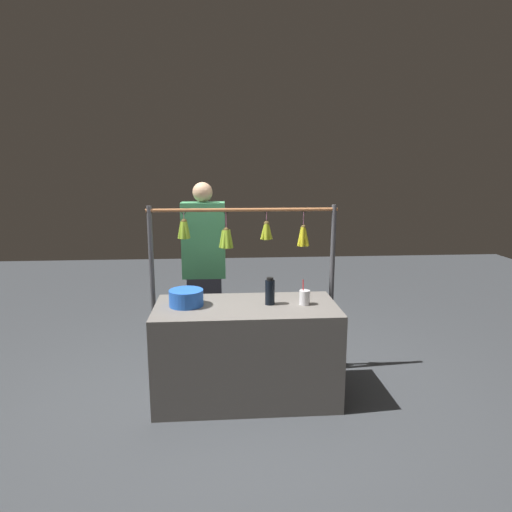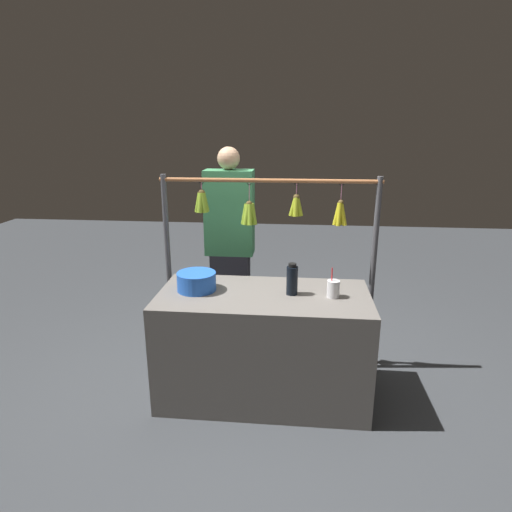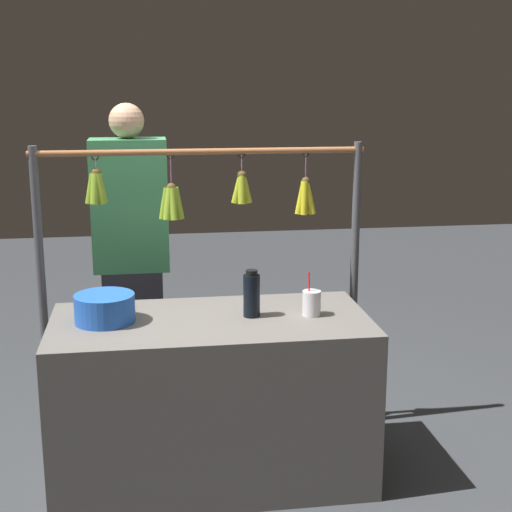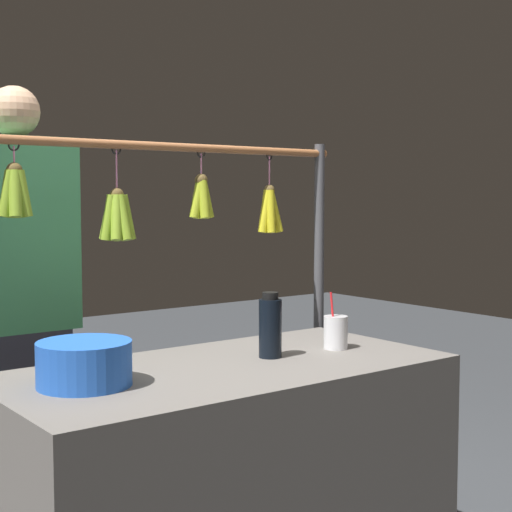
{
  "view_description": "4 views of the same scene",
  "coord_description": "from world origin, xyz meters",
  "px_view_note": "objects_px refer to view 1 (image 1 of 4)",
  "views": [
    {
      "loc": [
        0.18,
        3.52,
        1.91
      ],
      "look_at": [
        -0.08,
        0.0,
        1.22
      ],
      "focal_mm": 31.34,
      "sensor_mm": 36.0,
      "label": 1
    },
    {
      "loc": [
        -0.22,
        2.84,
        1.93
      ],
      "look_at": [
        0.05,
        0.0,
        1.08
      ],
      "focal_mm": 30.31,
      "sensor_mm": 36.0,
      "label": 2
    },
    {
      "loc": [
        0.28,
        3.35,
        1.9
      ],
      "look_at": [
        -0.22,
        0.0,
        1.1
      ],
      "focal_mm": 52.5,
      "sensor_mm": 36.0,
      "label": 3
    },
    {
      "loc": [
        1.45,
        2.06,
        1.36
      ],
      "look_at": [
        -0.13,
        0.0,
        1.16
      ],
      "focal_mm": 54.24,
      "sensor_mm": 36.0,
      "label": 4
    }
  ],
  "objects_px": {
    "water_bottle": "(270,292)",
    "blue_bucket": "(186,298)",
    "vendor_person": "(204,273)",
    "drink_cup": "(305,297)"
  },
  "relations": [
    {
      "from": "water_bottle",
      "to": "blue_bucket",
      "type": "xyz_separation_m",
      "value": [
        0.69,
        -0.01,
        -0.04
      ]
    },
    {
      "from": "water_bottle",
      "to": "vendor_person",
      "type": "height_order",
      "value": "vendor_person"
    },
    {
      "from": "drink_cup",
      "to": "vendor_person",
      "type": "distance_m",
      "value": 1.22
    },
    {
      "from": "blue_bucket",
      "to": "drink_cup",
      "type": "xyz_separation_m",
      "value": [
        -0.97,
        0.04,
        -0.01
      ]
    },
    {
      "from": "water_bottle",
      "to": "drink_cup",
      "type": "distance_m",
      "value": 0.29
    },
    {
      "from": "vendor_person",
      "to": "drink_cup",
      "type": "bearing_deg",
      "value": 134.38
    },
    {
      "from": "water_bottle",
      "to": "blue_bucket",
      "type": "bearing_deg",
      "value": -1.23
    },
    {
      "from": "blue_bucket",
      "to": "vendor_person",
      "type": "height_order",
      "value": "vendor_person"
    },
    {
      "from": "blue_bucket",
      "to": "drink_cup",
      "type": "height_order",
      "value": "drink_cup"
    },
    {
      "from": "water_bottle",
      "to": "vendor_person",
      "type": "bearing_deg",
      "value": -56.08
    }
  ]
}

